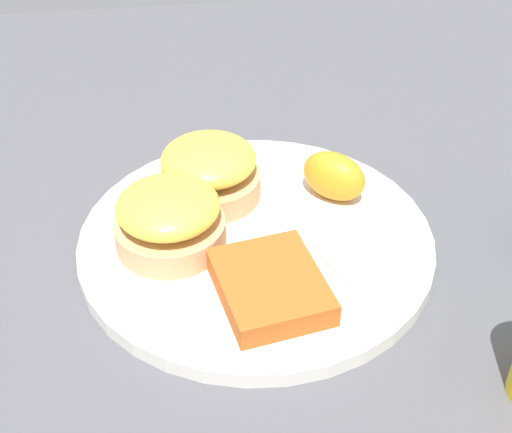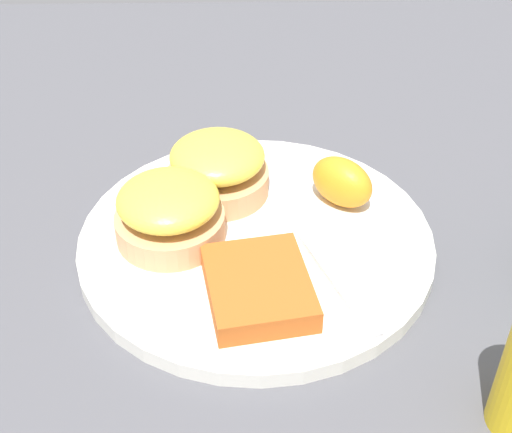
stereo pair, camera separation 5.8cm
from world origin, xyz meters
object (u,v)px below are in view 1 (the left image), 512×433
at_px(sandwich_benedict_left, 209,171).
at_px(orange_wedge, 334,176).
at_px(sandwich_benedict_right, 169,222).
at_px(fork, 296,224).
at_px(hashbrown_patty, 268,286).

bearing_deg(sandwich_benedict_left, orange_wedge, 80.62).
height_order(sandwich_benedict_right, fork, sandwich_benedict_right).
distance_m(sandwich_benedict_right, fork, 0.11).
relative_size(orange_wedge, fork, 0.26).
xyz_separation_m(hashbrown_patty, orange_wedge, (-0.12, 0.08, 0.01)).
relative_size(sandwich_benedict_left, orange_wedge, 1.53).
bearing_deg(sandwich_benedict_left, fork, 50.83).
relative_size(sandwich_benedict_right, orange_wedge, 1.53).
bearing_deg(orange_wedge, sandwich_benedict_right, -71.59).
bearing_deg(fork, sandwich_benedict_right, -83.87).
height_order(sandwich_benedict_right, orange_wedge, sandwich_benedict_right).
bearing_deg(fork, hashbrown_patty, -25.00).
distance_m(sandwich_benedict_left, orange_wedge, 0.11).
height_order(hashbrown_patty, orange_wedge, orange_wedge).
relative_size(sandwich_benedict_left, sandwich_benedict_right, 1.00).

